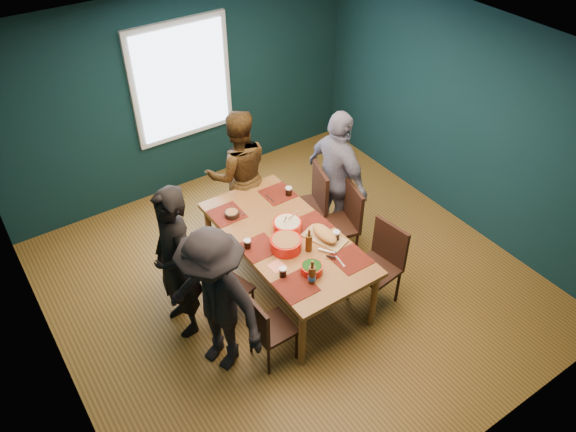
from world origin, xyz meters
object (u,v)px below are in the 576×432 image
Objects in this scene: dining_table at (286,241)px; chair_left_mid at (224,288)px; cutting_board at (325,235)px; person_right at (337,178)px; bowl_dumpling at (287,226)px; chair_left_far at (183,253)px; person_back at (239,174)px; bowl_salad at (286,244)px; person_far_left at (176,264)px; chair_left_near at (266,326)px; person_near_left at (215,303)px; chair_right_far at (311,201)px; chair_right_near at (382,259)px; chair_right_mid at (344,218)px; bowl_herbs at (312,268)px.

chair_left_mid is (-0.80, -0.04, -0.21)m from dining_table.
cutting_board reaches higher than chair_left_mid.
person_right is 1.05m from bowl_dumpling.
chair_left_mid is at bearing 149.24° from cutting_board.
person_right is at bearing 21.64° from bowl_dumpling.
chair_left_far reaches higher than cutting_board.
person_back is 1.41m from bowl_salad.
chair_left_mid is 0.49× the size of person_far_left.
chair_left_near is at bearing 122.89° from person_right.
bowl_salad is at bearing -124.21° from dining_table.
bowl_salad is at bearing 97.55° from person_back.
person_right is 1.04× the size of person_near_left.
person_back is at bearing 86.18° from bowl_dumpling.
person_near_left reaches higher than bowl_dumpling.
person_back reaches higher than chair_left_mid.
chair_left_far is 1.10× the size of chair_left_near.
chair_right_far is 1.04× the size of chair_right_near.
chair_right_far is at bearing 96.28° from person_near_left.
person_right reaches higher than cutting_board.
chair_right_far is 1.13m from bowl_salad.
person_near_left is (-0.16, -1.07, 0.28)m from chair_left_far.
chair_right_near is (1.58, -0.64, 0.07)m from chair_left_mid.
chair_right_mid is 0.86m from bowl_dumpling.
person_far_left is (-0.38, 0.22, 0.37)m from chair_left_mid.
person_right reaches higher than person_near_left.
bowl_herbs is (0.02, -0.42, -0.02)m from bowl_salad.
person_right is at bearing -12.07° from chair_left_far.
person_right is at bearing 28.24° from bowl_salad.
chair_left_far is 1.18m from bowl_dumpling.
cutting_board is (0.40, 0.32, 0.01)m from bowl_herbs.
bowl_herbs is at bearing 52.82° from person_far_left.
person_back is 1.01× the size of person_near_left.
person_far_left is at bearing 162.19° from bowl_salad.
person_far_left is (-2.06, 0.09, 0.30)m from chair_right_mid.
person_near_left is at bearing 112.30° from person_right.
person_back is at bearing 77.25° from cutting_board.
dining_table is at bearing 79.66° from person_far_left.
person_near_left reaches higher than bowl_herbs.
chair_right_near is at bearing -5.87° from bowl_herbs.
chair_right_mid is 0.57× the size of person_right.
chair_right_mid is 0.72m from cutting_board.
chair_left_far is at bearing 47.11° from person_back.
bowl_salad is at bearing -25.96° from chair_left_mid.
person_right reaches higher than bowl_dumpling.
bowl_herbs is 0.38× the size of cutting_board.
bowl_herbs is at bearing 100.47° from person_back.
chair_right_near is 0.59× the size of person_back.
chair_left_far is at bearing 135.23° from chair_right_near.
chair_left_far is 1.11m from person_near_left.
bowl_dumpling is at bearing 111.07° from person_right.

